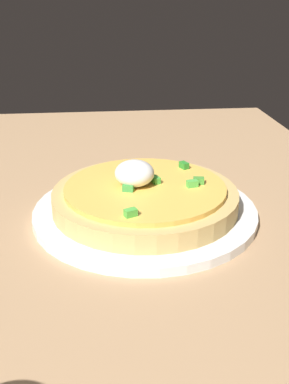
# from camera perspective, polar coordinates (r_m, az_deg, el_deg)

# --- Properties ---
(dining_table) EXTENTS (1.13, 0.75, 0.03)m
(dining_table) POSITION_cam_1_polar(r_m,az_deg,el_deg) (0.53, -5.24, -6.19)
(dining_table) COLOR tan
(dining_table) RESTS_ON ground
(plate) EXTENTS (0.27, 0.27, 0.01)m
(plate) POSITION_cam_1_polar(r_m,az_deg,el_deg) (0.55, 0.00, -2.41)
(plate) COLOR white
(plate) RESTS_ON dining_table
(pizza) EXTENTS (0.22, 0.22, 0.06)m
(pizza) POSITION_cam_1_polar(r_m,az_deg,el_deg) (0.55, -0.05, -0.47)
(pizza) COLOR tan
(pizza) RESTS_ON plate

